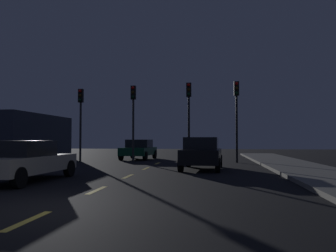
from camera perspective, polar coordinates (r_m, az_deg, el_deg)
The scene contains 15 objects.
ground_plane at distance 14.61m, azimuth -5.93°, elevation -7.88°, with size 80.00×80.00×0.00m, color black.
sidewalk_curb_right at distance 14.86m, azimuth 23.82°, elevation -7.32°, with size 3.00×40.00×0.15m, color gray.
lane_stripe_nearest at distance 6.95m, azimuth -21.74°, elevation -14.04°, with size 0.16×1.60×0.01m, color #EACC4C.
lane_stripe_second at distance 10.40m, azimuth -11.45°, elevation -10.15°, with size 0.16×1.60×0.01m, color #EACC4C.
lane_stripe_third at distance 14.03m, azimuth -6.48°, elevation -8.10°, with size 0.16×1.60×0.01m, color #EACC4C.
lane_stripe_fourth at distance 17.73m, azimuth -3.59°, elevation -6.88°, with size 0.16×1.60×0.01m, color #EACC4C.
lane_stripe_fifth at distance 21.47m, azimuth -1.71°, elevation -6.07°, with size 0.16×1.60×0.01m, color #EACC4C.
traffic_signal_far_left at distance 24.13m, azimuth -13.98°, elevation 2.46°, with size 0.32×0.38×4.82m.
traffic_signal_center_left at distance 23.10m, azimuth -5.66°, elevation 2.85°, with size 0.32×0.38×4.97m.
traffic_signal_center_right at distance 22.59m, azimuth 3.39°, elevation 3.15°, with size 0.32×0.38×5.09m.
traffic_signal_far_right at distance 22.61m, azimuth 11.05°, elevation 3.24°, with size 0.32×0.38×5.12m.
car_stopped_ahead at distance 17.17m, azimuth 5.49°, elevation -4.42°, with size 2.07×4.14×1.56m.
car_adjacent_lane at distance 13.15m, azimuth -22.10°, elevation -5.20°, with size 1.93×4.61×1.41m.
car_oncoming_far at distance 25.98m, azimuth -4.76°, elevation -3.78°, with size 2.20×4.04×1.45m.
storefront_left at distance 26.65m, azimuth -22.94°, elevation -1.73°, with size 4.11×8.47×3.18m, color #333847.
Camera 1 is at (3.25, -7.17, 1.45)m, focal length 37.64 mm.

